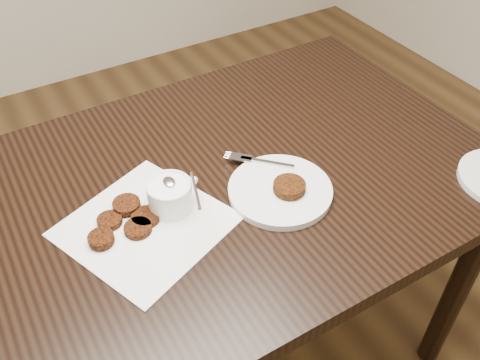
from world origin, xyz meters
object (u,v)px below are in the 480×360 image
Objects in this scene: plate_with_patty at (280,188)px; table at (222,282)px; sauce_ramekin at (168,184)px; napkin at (146,226)px.

table is at bearing 130.27° from plate_with_patty.
table is at bearing 13.11° from sauce_ramekin.
sauce_ramekin is 0.24m from plate_with_patty.
sauce_ramekin reaches higher than table.
table is 0.43m from napkin.
plate_with_patty is (0.09, -0.11, 0.39)m from table.
napkin is 0.29m from plate_with_patty.
napkin is at bearing 168.82° from plate_with_patty.
sauce_ramekin reaches higher than plate_with_patty.
table is 0.42m from plate_with_patty.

